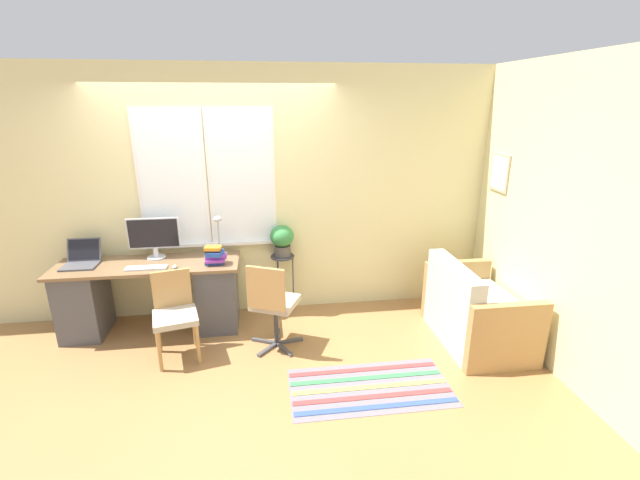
% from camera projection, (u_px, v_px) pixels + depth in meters
% --- Properties ---
extents(ground_plane, '(14.00, 14.00, 0.00)m').
position_uv_depth(ground_plane, '(223.00, 338.00, 4.40)').
color(ground_plane, '#9E7042').
extents(wall_back_with_window, '(9.00, 0.12, 2.70)m').
position_uv_depth(wall_back_with_window, '(219.00, 195.00, 4.60)').
color(wall_back_with_window, beige).
rests_on(wall_back_with_window, ground_plane).
extents(wall_right_with_picture, '(0.08, 9.00, 2.70)m').
position_uv_depth(wall_right_with_picture, '(514.00, 201.00, 4.36)').
color(wall_right_with_picture, beige).
rests_on(wall_right_with_picture, ground_plane).
extents(desk, '(1.83, 0.59, 0.75)m').
position_uv_depth(desk, '(152.00, 295.00, 4.46)').
color(desk, brown).
rests_on(desk, ground_plane).
extents(laptop, '(0.33, 0.33, 0.24)m').
position_uv_depth(laptop, '(81.00, 260.00, 4.30)').
color(laptop, '#4C4C51').
rests_on(laptop, desk).
extents(monitor, '(0.52, 0.19, 0.43)m').
position_uv_depth(monitor, '(154.00, 237.00, 4.43)').
color(monitor, silver).
rests_on(monitor, desk).
extents(keyboard, '(0.40, 0.11, 0.02)m').
position_uv_depth(keyboard, '(146.00, 268.00, 4.22)').
color(keyboard, silver).
rests_on(keyboard, desk).
extents(mouse, '(0.04, 0.07, 0.04)m').
position_uv_depth(mouse, '(175.00, 267.00, 4.22)').
color(mouse, silver).
rests_on(mouse, desk).
extents(desk_lamp, '(0.15, 0.15, 0.43)m').
position_uv_depth(desk_lamp, '(218.00, 232.00, 4.53)').
color(desk_lamp, '#ADADB2').
rests_on(desk_lamp, desk).
extents(book_stack, '(0.22, 0.19, 0.19)m').
position_uv_depth(book_stack, '(215.00, 255.00, 4.31)').
color(book_stack, '#2851B2').
rests_on(book_stack, desk).
extents(desk_chair_wooden, '(0.47, 0.48, 0.82)m').
position_uv_depth(desk_chair_wooden, '(175.00, 312.00, 3.98)').
color(desk_chair_wooden, '#B2844C').
rests_on(desk_chair_wooden, ground_plane).
extents(office_chair_swivel, '(0.53, 0.55, 0.91)m').
position_uv_depth(office_chair_swivel, '(273.00, 303.00, 4.07)').
color(office_chair_swivel, '#47474C').
rests_on(office_chair_swivel, ground_plane).
extents(couch_loveseat, '(0.73, 1.14, 0.83)m').
position_uv_depth(couch_loveseat, '(474.00, 314.00, 4.28)').
color(couch_loveseat, beige).
rests_on(couch_loveseat, ground_plane).
extents(plant_stand, '(0.26, 0.26, 0.68)m').
position_uv_depth(plant_stand, '(283.00, 263.00, 4.80)').
color(plant_stand, '#333338').
rests_on(plant_stand, ground_plane).
extents(potted_plant, '(0.26, 0.26, 0.35)m').
position_uv_depth(potted_plant, '(282.00, 239.00, 4.71)').
color(potted_plant, '#514C47').
rests_on(potted_plant, plant_stand).
extents(floor_rug_striped, '(1.37, 0.69, 0.01)m').
position_uv_depth(floor_rug_striped, '(370.00, 387.00, 3.64)').
color(floor_rug_striped, slate).
rests_on(floor_rug_striped, ground_plane).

